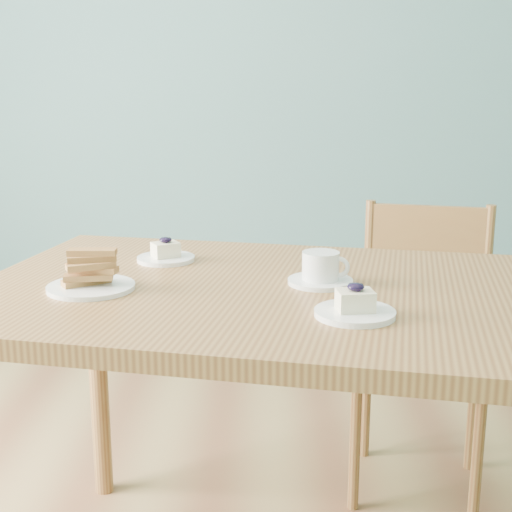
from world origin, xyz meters
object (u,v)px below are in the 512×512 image
Objects in this scene: cheesecake_plate_near at (355,308)px; biscotti_plate at (90,277)px; dining_table at (309,324)px; coffee_cup at (321,270)px; cheesecake_plate_far at (166,255)px; dining_chair at (421,348)px.

biscotti_plate is (-0.55, 0.18, 0.01)m from cheesecake_plate_near.
dining_table is 8.58× the size of biscotti_plate.
coffee_cup is at bearing 5.73° from biscotti_plate.
coffee_cup is (0.03, 0.04, 0.11)m from dining_table.
cheesecake_plate_far is at bearing 167.10° from coffee_cup.
dining_table is 11.21× the size of coffee_cup.
coffee_cup reaches higher than cheesecake_plate_far.
dining_table is 1.86× the size of dining_chair.
biscotti_plate is (-0.13, -0.26, 0.01)m from cheesecake_plate_far.
coffee_cup is 0.77× the size of biscotti_plate.
dining_chair is at bearing 67.24° from dining_table.
dining_chair is at bearing 22.96° from cheesecake_plate_far.
coffee_cup is at bearing 101.69° from cheesecake_plate_near.
dining_chair is at bearing 71.79° from coffee_cup.
dining_chair is 6.03× the size of cheesecake_plate_far.
coffee_cup is 0.50m from biscotti_plate.
cheesecake_plate_far is 0.29m from biscotti_plate.
dining_table is at bearing -110.57° from dining_chair.
cheesecake_plate_near is 1.08× the size of coffee_cup.
dining_chair is 0.73m from coffee_cup.
cheesecake_plate_near is (0.07, -0.18, 0.10)m from dining_table.
coffee_cup is (0.37, -0.21, 0.02)m from cheesecake_plate_far.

